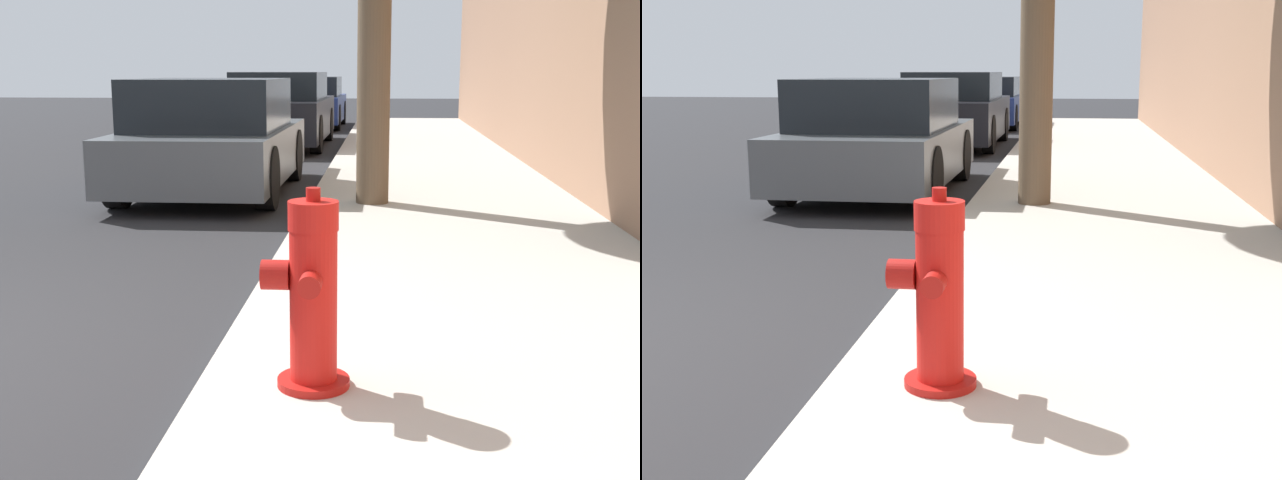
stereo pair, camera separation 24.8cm
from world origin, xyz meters
The scene contains 5 objects.
sidewalk_slab centered at (3.28, 0.00, 0.06)m, with size 2.87×40.00×0.12m.
fire_hydrant centered at (2.35, -0.25, 0.52)m, with size 0.38×0.40×0.87m.
parked_car_near centered at (0.58, 6.01, 0.66)m, with size 1.83×3.87×1.37m.
parked_car_mid centered at (0.62, 12.15, 0.70)m, with size 1.78×4.48×1.44m.
parked_car_far centered at (0.60, 17.66, 0.64)m, with size 1.84×3.96×1.31m.
Camera 2 is at (2.91, -3.51, 1.47)m, focal length 45.00 mm.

